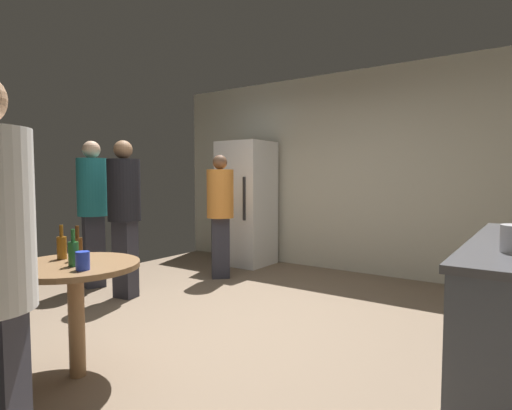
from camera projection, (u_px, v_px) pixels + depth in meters
name	position (u px, v px, depth m)	size (l,w,h in m)	color
ground_plane	(214.00, 329.00, 3.61)	(5.20, 5.20, 0.10)	#7A6651
wall_back	(338.00, 172.00, 5.68)	(5.32, 0.06, 2.70)	beige
refrigerator	(246.00, 203.00, 6.07)	(0.70, 0.68, 1.80)	white
foreground_table	(75.00, 280.00, 2.62)	(0.80, 0.80, 0.73)	olive
beer_bottle_amber	(62.00, 247.00, 2.75)	(0.06, 0.06, 0.23)	#8C5919
beer_bottle_brown	(78.00, 248.00, 2.71)	(0.06, 0.06, 0.23)	#593314
beer_bottle_green	(73.00, 253.00, 2.53)	(0.06, 0.06, 0.23)	#26662D
plastic_cup_blue	(83.00, 261.00, 2.43)	(0.08, 0.08, 0.11)	blue
person_in_orange_shirt	(220.00, 207.00, 5.21)	(0.48, 0.48, 1.56)	#2D2D38
person_in_teal_shirt	(93.00, 202.00, 4.76)	(0.44, 0.44, 1.70)	#2D2D38
person_in_black_shirt	(124.00, 206.00, 4.36)	(0.39, 0.39, 1.67)	#2D2D38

